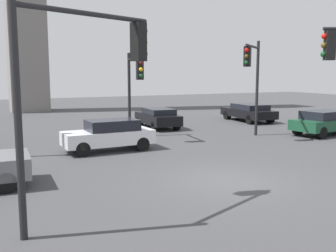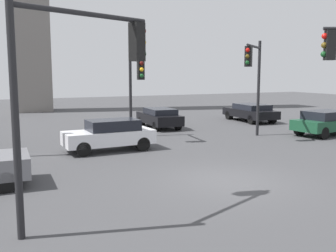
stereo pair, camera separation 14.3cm
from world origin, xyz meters
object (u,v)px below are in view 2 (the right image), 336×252
(traffic_light_2, at_px, (136,80))
(car_4, at_px, (159,117))
(traffic_light_0, at_px, (254,70))
(car_1, at_px, (327,122))
(car_3, at_px, (250,112))
(car_0, at_px, (110,134))
(traffic_light_1, at_px, (83,66))

(traffic_light_2, height_order, car_4, traffic_light_2)
(traffic_light_0, bearing_deg, car_1, 130.88)
(traffic_light_2, bearing_deg, car_1, 80.57)
(traffic_light_0, xyz_separation_m, car_3, (4.65, 6.26, -2.94))
(traffic_light_2, xyz_separation_m, car_3, (10.40, 3.93, -2.47))
(car_1, bearing_deg, car_4, 130.82)
(traffic_light_0, xyz_separation_m, traffic_light_2, (-5.74, 2.33, -0.47))
(car_1, bearing_deg, traffic_light_2, 156.86)
(traffic_light_2, distance_m, car_4, 5.39)
(traffic_light_2, height_order, car_0, traffic_light_2)
(car_3, bearing_deg, traffic_light_0, 147.79)
(traffic_light_0, relative_size, car_3, 1.11)
(traffic_light_2, bearing_deg, car_4, 148.11)
(car_1, distance_m, car_3, 7.03)
(traffic_light_0, height_order, car_0, traffic_light_0)
(traffic_light_1, height_order, car_4, traffic_light_1)
(traffic_light_2, xyz_separation_m, car_1, (10.42, -3.10, -2.43))
(traffic_light_0, height_order, car_4, traffic_light_0)
(traffic_light_1, xyz_separation_m, car_3, (15.46, 13.83, -2.98))
(car_1, bearing_deg, car_0, 169.17)
(traffic_light_0, relative_size, car_4, 1.25)
(car_1, bearing_deg, car_3, 83.61)
(traffic_light_2, distance_m, car_3, 11.38)
(traffic_light_2, xyz_separation_m, car_4, (3.01, 3.71, -2.48))
(traffic_light_0, bearing_deg, car_0, -40.99)
(car_4, bearing_deg, traffic_light_1, 152.42)
(traffic_light_2, bearing_deg, car_0, -36.83)
(traffic_light_1, relative_size, traffic_light_2, 1.14)
(traffic_light_0, bearing_deg, car_4, -105.51)
(car_0, height_order, car_4, car_0)
(traffic_light_1, xyz_separation_m, car_0, (2.98, 7.74, -2.93))
(traffic_light_1, height_order, car_3, traffic_light_1)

